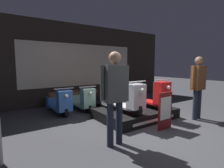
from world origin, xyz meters
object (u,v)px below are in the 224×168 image
(scooter_backrow_2, at_px, (100,97))
(scooter_backrow_3, at_px, (117,95))
(scooter_display_left, at_px, (122,98))
(scooter_backrow_1, at_px, (81,99))
(person_left_browsing, at_px, (115,90))
(price_sign_board, at_px, (165,111))
(person_right_browsing, at_px, (198,83))
(scooter_backrow_0, at_px, (59,102))
(scooter_display_right, at_px, (147,95))

(scooter_backrow_2, relative_size, scooter_backrow_3, 1.00)
(scooter_display_left, bearing_deg, scooter_backrow_1, 103.52)
(person_left_browsing, height_order, price_sign_board, person_left_browsing)
(scooter_display_left, height_order, scooter_backrow_3, scooter_display_left)
(scooter_backrow_2, distance_m, person_right_browsing, 3.35)
(scooter_backrow_0, xyz_separation_m, scooter_backrow_3, (2.33, 0.00, 0.00))
(scooter_display_left, relative_size, person_left_browsing, 0.89)
(scooter_backrow_2, distance_m, person_left_browsing, 3.29)
(scooter_display_right, bearing_deg, person_right_browsing, -50.77)
(scooter_display_right, relative_size, person_left_browsing, 0.89)
(scooter_backrow_3, relative_size, person_right_browsing, 0.90)
(scooter_display_left, height_order, person_left_browsing, person_left_browsing)
(scooter_backrow_3, xyz_separation_m, person_left_browsing, (-2.15, -2.90, 0.74))
(scooter_display_right, height_order, scooter_backrow_1, scooter_display_right)
(scooter_display_right, bearing_deg, scooter_backrow_0, 140.34)
(scooter_display_left, xyz_separation_m, scooter_backrow_3, (1.11, 1.81, -0.28))
(scooter_backrow_2, height_order, price_sign_board, price_sign_board)
(scooter_backrow_1, xyz_separation_m, scooter_backrow_2, (0.78, 0.00, 0.00))
(scooter_display_left, height_order, scooter_backrow_2, scooter_display_left)
(person_right_browsing, bearing_deg, person_left_browsing, -180.00)
(scooter_display_right, relative_size, scooter_backrow_1, 1.00)
(scooter_backrow_1, xyz_separation_m, person_left_browsing, (-0.59, -2.90, 0.74))
(scooter_display_right, relative_size, scooter_backrow_3, 1.00)
(scooter_backrow_1, distance_m, person_right_browsing, 3.76)
(scooter_display_right, distance_m, scooter_backrow_2, 1.94)
(scooter_display_left, relative_size, scooter_backrow_1, 1.00)
(scooter_backrow_2, height_order, person_right_browsing, person_right_browsing)
(scooter_backrow_3, bearing_deg, price_sign_board, -102.79)
(scooter_display_left, xyz_separation_m, person_left_browsing, (-1.03, -1.09, 0.46))
(scooter_display_right, distance_m, person_left_browsing, 2.33)
(scooter_backrow_0, xyz_separation_m, scooter_backrow_1, (0.78, 0.00, 0.00))
(scooter_display_left, relative_size, person_right_browsing, 0.90)
(scooter_backrow_1, bearing_deg, scooter_backrow_0, 180.00)
(scooter_backrow_3, relative_size, price_sign_board, 1.77)
(scooter_backrow_1, bearing_deg, person_left_browsing, -101.60)
(scooter_backrow_1, height_order, scooter_backrow_3, same)
(scooter_display_left, distance_m, scooter_backrow_0, 2.20)
(scooter_backrow_1, bearing_deg, person_right_browsing, -51.60)
(scooter_display_right, xyz_separation_m, scooter_backrow_1, (-1.41, 1.81, -0.28))
(scooter_backrow_1, height_order, scooter_backrow_2, same)
(scooter_backrow_0, xyz_separation_m, scooter_backrow_2, (1.55, 0.00, 0.00))
(scooter_backrow_1, relative_size, price_sign_board, 1.77)
(scooter_backrow_0, distance_m, scooter_backrow_1, 0.78)
(scooter_display_right, bearing_deg, scooter_backrow_3, 85.58)
(scooter_backrow_0, relative_size, scooter_backrow_2, 1.00)
(scooter_backrow_1, height_order, price_sign_board, price_sign_board)
(scooter_backrow_3, bearing_deg, scooter_backrow_1, 180.00)
(person_left_browsing, bearing_deg, person_right_browsing, 0.00)
(scooter_backrow_1, relative_size, person_right_browsing, 0.90)
(scooter_display_left, xyz_separation_m, scooter_backrow_1, (-0.44, 1.81, -0.28))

